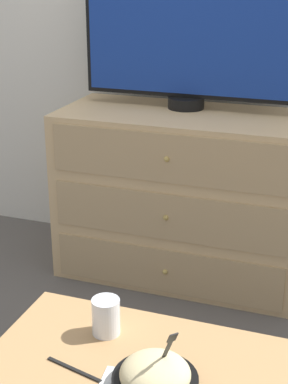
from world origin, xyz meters
name	(u,v)px	position (x,y,z in m)	size (l,w,h in m)	color
ground_plane	(178,243)	(0.00, 0.00, 0.00)	(12.00, 12.00, 0.00)	#56514C
dresser	(183,196)	(0.10, -0.30, 0.40)	(1.15, 0.55, 0.80)	tan
tv	(188,34)	(0.08, -0.20, 1.14)	(0.98, 0.17, 0.65)	black
coffee_table	(141,380)	(0.33, -1.53, 0.34)	(0.87, 0.49, 0.40)	tan
takeout_bowl	(155,377)	(0.40, -1.61, 0.43)	(0.23, 0.23, 0.19)	black
drink_cup	(106,318)	(0.18, -1.43, 0.44)	(0.08, 0.08, 0.11)	beige
knife	(74,370)	(0.17, -1.62, 0.40)	(0.18, 0.05, 0.01)	black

